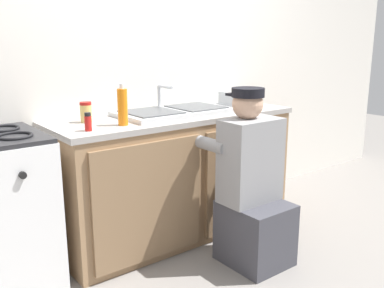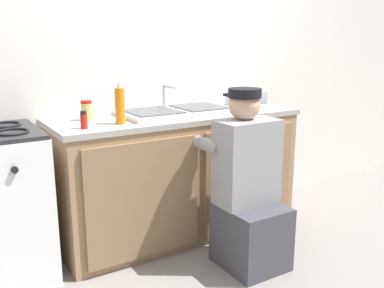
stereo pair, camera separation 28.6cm
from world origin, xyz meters
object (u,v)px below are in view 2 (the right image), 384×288
spice_bottle_red (84,120)px  condiment_jar (87,110)px  sink_double_basin (177,111)px  soap_bottle_orange (120,106)px  plumber_person (248,194)px  dish_rack_tray (247,103)px

spice_bottle_red → condiment_jar: (0.10, 0.25, 0.01)m
sink_double_basin → soap_bottle_orange: 0.51m
condiment_jar → plumber_person: bearing=-43.4°
sink_double_basin → dish_rack_tray: 0.63m
sink_double_basin → spice_bottle_red: bearing=-166.5°
condiment_jar → soap_bottle_orange: soap_bottle_orange is taller
plumber_person → spice_bottle_red: (-0.86, 0.46, 0.47)m
spice_bottle_red → soap_bottle_orange: size_ratio=0.42×
spice_bottle_red → condiment_jar: bearing=68.3°
plumber_person → dish_rack_tray: (0.49, 0.65, 0.45)m
plumber_person → dish_rack_tray: plumber_person is taller
sink_double_basin → dish_rack_tray: sink_double_basin is taller
sink_double_basin → soap_bottle_orange: (-0.48, -0.14, 0.09)m
dish_rack_tray → soap_bottle_orange: bearing=-171.9°
sink_double_basin → soap_bottle_orange: size_ratio=3.20×
condiment_jar → dish_rack_tray: size_ratio=0.46×
soap_bottle_orange → condiment_jar: bearing=121.5°
soap_bottle_orange → dish_rack_tray: (1.11, 0.16, -0.09)m
sink_double_basin → plumber_person: (0.14, -0.64, -0.44)m
spice_bottle_red → condiment_jar: size_ratio=0.82×
plumber_person → soap_bottle_orange: 0.95m
sink_double_basin → condiment_jar: size_ratio=6.25×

